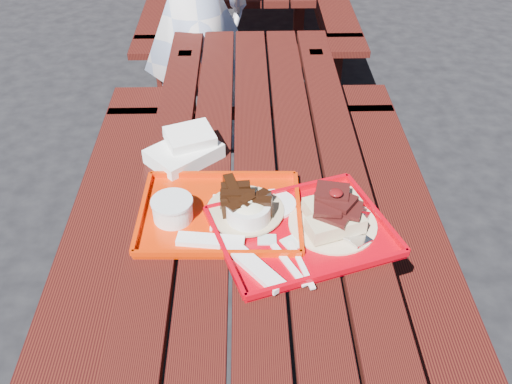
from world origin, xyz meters
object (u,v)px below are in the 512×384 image
at_px(near_tray, 299,221).
at_px(picnic_table_near, 255,223).
at_px(far_tray, 217,212).
at_px(person, 194,12).

bearing_deg(near_tray, picnic_table_near, 116.50).
height_order(near_tray, far_tray, near_tray).
bearing_deg(person, far_tray, 82.71).
xyz_separation_m(near_tray, person, (-0.40, 1.56, 0.02)).
relative_size(picnic_table_near, near_tray, 4.15).
bearing_deg(picnic_table_near, far_tray, -121.86).
bearing_deg(near_tray, far_tray, 165.87).
bearing_deg(person, near_tray, 90.91).
xyz_separation_m(picnic_table_near, person, (-0.28, 1.32, 0.24)).
distance_m(picnic_table_near, near_tray, 0.36).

